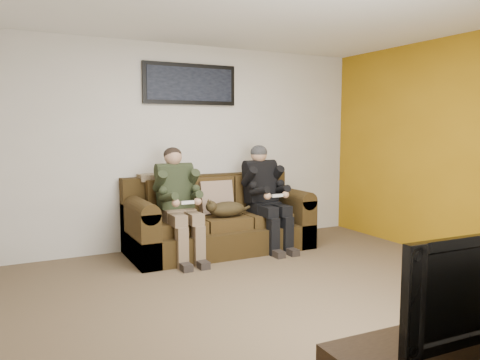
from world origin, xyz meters
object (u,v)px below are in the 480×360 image
cat (226,209)px  framed_poster (190,84)px  person_right (265,190)px  sofa (217,222)px  person_left (178,197)px  television (461,284)px

cat → framed_poster: 1.68m
person_right → framed_poster: framed_poster is taller
person_right → framed_poster: bearing=143.8°
sofa → framed_poster: size_ratio=1.82×
sofa → framed_poster: (-0.20, 0.38, 1.75)m
person_left → television: 3.60m
person_right → television: size_ratio=1.36×
person_left → framed_poster: size_ratio=1.05×
person_right → cat: bearing=-175.2°
sofa → person_right: bearing=-18.0°
cat → framed_poster: (-0.20, 0.62, 1.54)m
television → person_left: bearing=96.3°
framed_poster → cat: bearing=-72.2°
television → framed_poster: bearing=90.4°
television → person_right: bearing=77.9°
sofa → cat: bearing=-89.8°
person_right → cat: (-0.59, -0.05, -0.19)m
sofa → television: size_ratio=2.34×
sofa → person_left: (-0.59, -0.19, 0.39)m
cat → person_right: bearing=4.8°
framed_poster → television: framed_poster is taller
person_left → framed_poster: bearing=56.1°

